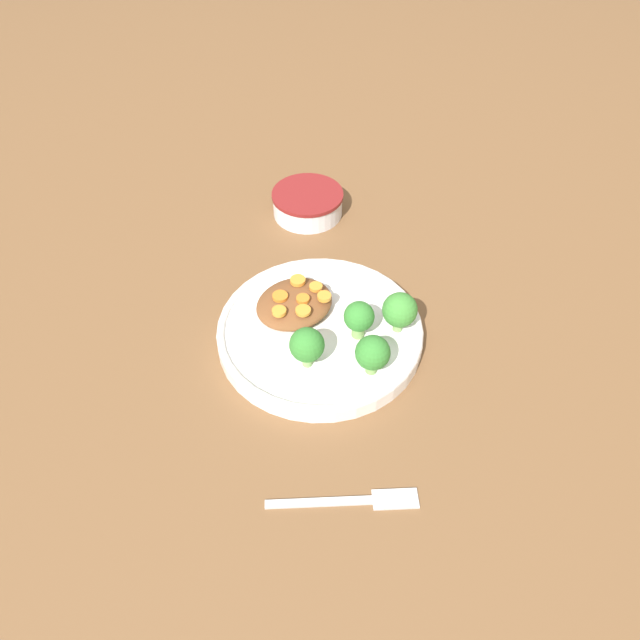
% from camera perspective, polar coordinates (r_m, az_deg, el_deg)
% --- Properties ---
extents(ground_plane, '(4.00, 4.00, 0.00)m').
position_cam_1_polar(ground_plane, '(0.86, -0.00, -1.69)').
color(ground_plane, brown).
extents(plate, '(0.28, 0.28, 0.03)m').
position_cam_1_polar(plate, '(0.85, -0.00, -1.03)').
color(plate, white).
rests_on(plate, ground_plane).
extents(dip_bowl, '(0.12, 0.12, 0.04)m').
position_cam_1_polar(dip_bowl, '(1.06, -1.14, 10.75)').
color(dip_bowl, silver).
rests_on(dip_bowl, ground_plane).
extents(stew_mound, '(0.11, 0.10, 0.03)m').
position_cam_1_polar(stew_mound, '(0.86, -2.36, 1.51)').
color(stew_mound, brown).
rests_on(stew_mound, plate).
extents(broccoli_floret_0, '(0.04, 0.04, 0.06)m').
position_cam_1_polar(broccoli_floret_0, '(0.81, 3.58, 0.22)').
color(broccoli_floret_0, '#759E51').
rests_on(broccoli_floret_0, plate).
extents(broccoli_floret_1, '(0.05, 0.05, 0.06)m').
position_cam_1_polar(broccoli_floret_1, '(0.82, 7.30, 0.88)').
color(broccoli_floret_1, '#7FA85B').
rests_on(broccoli_floret_1, plate).
extents(broccoli_floret_2, '(0.04, 0.04, 0.06)m').
position_cam_1_polar(broccoli_floret_2, '(0.77, -1.20, -2.34)').
color(broccoli_floret_2, '#7FA85B').
rests_on(broccoli_floret_2, plate).
extents(broccoli_floret_3, '(0.04, 0.04, 0.06)m').
position_cam_1_polar(broccoli_floret_3, '(0.77, 4.81, -3.08)').
color(broccoli_floret_3, '#759E51').
rests_on(broccoli_floret_3, plate).
extents(carrot_slice_0, '(0.02, 0.02, 0.01)m').
position_cam_1_polar(carrot_slice_0, '(0.84, -1.45, 2.02)').
color(carrot_slice_0, orange).
rests_on(carrot_slice_0, stew_mound).
extents(carrot_slice_1, '(0.02, 0.02, 0.00)m').
position_cam_1_polar(carrot_slice_1, '(0.83, -1.55, 0.86)').
color(carrot_slice_1, orange).
rests_on(carrot_slice_1, stew_mound).
extents(carrot_slice_2, '(0.02, 0.02, 0.01)m').
position_cam_1_polar(carrot_slice_2, '(0.87, -2.04, 3.63)').
color(carrot_slice_2, orange).
rests_on(carrot_slice_2, stew_mound).
extents(carrot_slice_3, '(0.02, 0.02, 0.01)m').
position_cam_1_polar(carrot_slice_3, '(0.83, -3.75, 0.80)').
color(carrot_slice_3, orange).
rests_on(carrot_slice_3, stew_mound).
extents(carrot_slice_4, '(0.02, 0.02, 0.00)m').
position_cam_1_polar(carrot_slice_4, '(0.86, -0.39, 3.05)').
color(carrot_slice_4, orange).
rests_on(carrot_slice_4, stew_mound).
extents(carrot_slice_5, '(0.02, 0.02, 0.00)m').
position_cam_1_polar(carrot_slice_5, '(0.85, -3.66, 2.18)').
color(carrot_slice_5, orange).
rests_on(carrot_slice_5, stew_mound).
extents(carrot_slice_6, '(0.02, 0.02, 0.01)m').
position_cam_1_polar(carrot_slice_6, '(0.84, 0.39, 2.16)').
color(carrot_slice_6, orange).
rests_on(carrot_slice_6, stew_mound).
extents(fork, '(0.14, 0.12, 0.01)m').
position_cam_1_polar(fork, '(0.72, 3.46, -16.11)').
color(fork, silver).
rests_on(fork, ground_plane).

